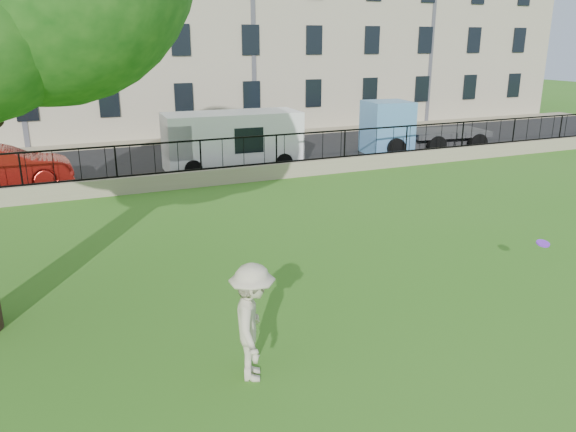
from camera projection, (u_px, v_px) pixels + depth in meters
name	position (u px, v px, depth m)	size (l,w,h in m)	color
ground	(373.00, 333.00, 10.34)	(120.00, 120.00, 0.00)	#35771C
retaining_wall	(202.00, 178.00, 20.76)	(50.00, 0.40, 0.60)	gray
iron_railing	(201.00, 155.00, 20.50)	(50.00, 0.05, 1.13)	black
street	(174.00, 162.00, 24.96)	(60.00, 9.00, 0.01)	black
sidewalk	(153.00, 142.00, 29.50)	(60.00, 1.40, 0.12)	gray
building_row	(126.00, 9.00, 32.41)	(56.40, 10.40, 13.80)	#B9AE93
man	(253.00, 322.00, 8.73)	(1.24, 0.71, 1.92)	beige
frisbee	(543.00, 243.00, 11.51)	(0.27, 0.27, 0.03)	#8029E9
red_sedan	(1.00, 168.00, 20.16)	(1.67, 4.78, 1.57)	maroon
white_van	(232.00, 141.00, 23.36)	(5.59, 2.18, 2.35)	white
blue_truck	(424.00, 126.00, 27.00)	(5.88, 2.09, 2.47)	#5A97D4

